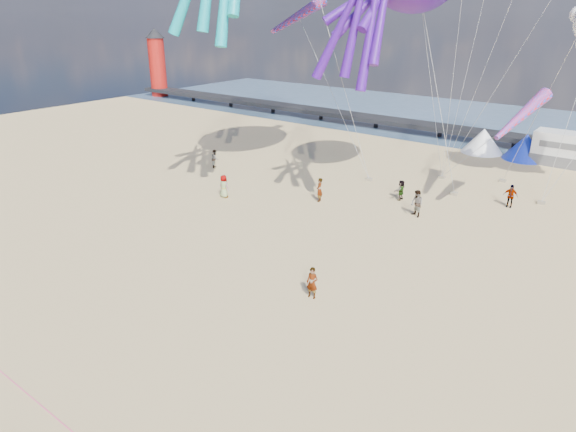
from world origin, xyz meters
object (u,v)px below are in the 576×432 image
object	(u,v)px
beachgoer_0	(224,186)
beachgoer_3	(510,196)
beachgoer_1	(215,159)
tent_white	(483,141)
motorhome_0	(573,150)
sandbag_c	(541,203)
sandbag_b	(454,194)
tent_blue	(526,147)
sandbag_d	(503,181)
windsock_left	(298,16)
sandbag_e	(442,177)
beachgoer_4	(401,190)
beachgoer_5	(319,190)
windsock_right	(522,115)
lighthouse	(158,67)
beachgoer_7	(417,204)
standing_person	(312,283)

from	to	relation	value
beachgoer_0	beachgoer_3	bearing A→B (deg)	-147.49
beachgoer_0	beachgoer_1	xyz separation A→B (m)	(-6.17, 5.21, -0.06)
tent_white	motorhome_0	bearing A→B (deg)	0.00
beachgoer_3	sandbag_c	xyz separation A→B (m)	(1.72, 2.04, -0.74)
sandbag_b	sandbag_c	world-z (taller)	same
tent_blue	beachgoer_1	distance (m)	29.09
sandbag_d	windsock_left	size ratio (longest dim) A/B	0.07
beachgoer_3	sandbag_e	world-z (taller)	beachgoer_3
tent_white	beachgoer_4	xyz separation A→B (m)	(-0.28, -17.41, -0.44)
beachgoer_0	sandbag_c	distance (m)	23.41
tent_blue	sandbag_c	distance (m)	12.80
beachgoer_0	sandbag_e	bearing A→B (deg)	-127.07
sandbag_e	windsock_left	xyz separation A→B (m)	(-13.72, -1.92, 12.58)
sandbag_c	beachgoer_1	bearing A→B (deg)	-162.88
beachgoer_5	sandbag_e	xyz separation A→B (m)	(5.04, 10.91, -0.79)
beachgoer_4	windsock_right	world-z (taller)	windsock_right
beachgoer_5	sandbag_c	distance (m)	16.24
beachgoer_1	sandbag_b	xyz separation A→B (m)	(19.79, 5.94, -0.71)
sandbag_e	sandbag_d	bearing A→B (deg)	25.60
lighthouse	sandbag_e	bearing A→B (deg)	-14.99
lighthouse	tent_blue	size ratio (longest dim) A/B	2.25
lighthouse	tent_white	distance (m)	54.25
motorhome_0	sandbag_e	xyz separation A→B (m)	(-7.85, -10.50, -1.39)
beachgoer_0	sandbag_b	distance (m)	17.62
beachgoer_7	tent_white	bearing A→B (deg)	122.84
beachgoer_7	sandbag_b	distance (m)	5.98
beachgoer_3	sandbag_c	world-z (taller)	beachgoer_3
beachgoer_5	windsock_right	bearing A→B (deg)	89.67
beachgoer_5	beachgoer_7	distance (m)	7.14
tent_blue	beachgoer_0	world-z (taller)	tent_blue
sandbag_d	windsock_right	xyz separation A→B (m)	(2.53, -8.26, 6.94)
sandbag_c	sandbag_e	distance (m)	8.31
tent_white	sandbag_d	xyz separation A→B (m)	(4.53, -8.40, -1.09)
beachgoer_0	windsock_right	world-z (taller)	windsock_right
sandbag_d	sandbag_b	bearing A→B (deg)	-109.68
motorhome_0	beachgoer_1	size ratio (longest dim) A/B	4.05
standing_person	beachgoer_7	distance (m)	13.10
beachgoer_0	beachgoer_4	bearing A→B (deg)	-144.10
windsock_right	sandbag_b	bearing A→B (deg)	169.11
beachgoer_0	beachgoer_4	size ratio (longest dim) A/B	1.16
beachgoer_4	sandbag_d	xyz separation A→B (m)	(4.81, 9.01, -0.65)
lighthouse	windsock_right	bearing A→B (deg)	-18.69
beachgoer_0	sandbag_c	world-z (taller)	beachgoer_0
sandbag_c	sandbag_d	xyz separation A→B (m)	(-3.80, 3.59, 0.00)
beachgoer_4	beachgoer_5	bearing A→B (deg)	-47.73
beachgoer_4	beachgoer_7	distance (m)	3.39
windsock_right	tent_white	bearing A→B (deg)	133.22
motorhome_0	beachgoer_3	xyz separation A→B (m)	(-1.39, -14.03, -0.65)
lighthouse	windsock_left	world-z (taller)	windsock_left
motorhome_0	sandbag_e	bearing A→B (deg)	-126.79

